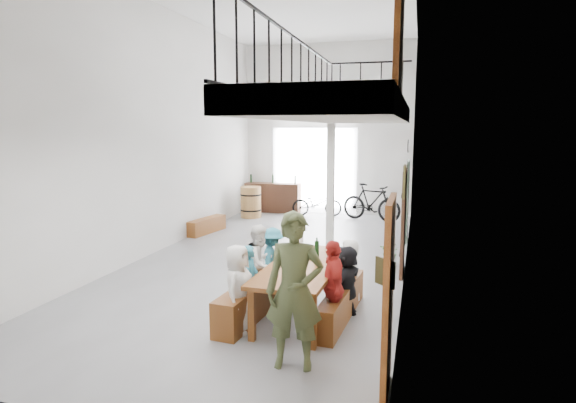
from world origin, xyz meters
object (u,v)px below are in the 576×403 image
(tasting_table, at_px, (304,270))
(bench_inner, at_px, (257,296))
(oak_barrel, at_px, (251,202))
(bicycle_near, at_px, (317,203))
(serving_counter, at_px, (273,198))
(side_bench, at_px, (207,225))
(host_standing, at_px, (295,291))

(tasting_table, bearing_deg, bench_inner, -171.80)
(oak_barrel, height_order, bicycle_near, oak_barrel)
(bench_inner, bearing_deg, serving_counter, 110.76)
(bench_inner, xyz_separation_m, side_bench, (-3.14, 5.02, -0.06))
(bicycle_near, bearing_deg, serving_counter, 66.00)
(serving_counter, bearing_deg, bench_inner, -75.72)
(oak_barrel, bearing_deg, side_bench, -98.75)
(bench_inner, distance_m, bicycle_near, 8.30)
(side_bench, bearing_deg, serving_counter, 78.34)
(oak_barrel, bearing_deg, tasting_table, -64.90)
(bicycle_near, bearing_deg, oak_barrel, 101.19)
(serving_counter, bearing_deg, bicycle_near, -15.18)
(host_standing, height_order, bicycle_near, host_standing)
(oak_barrel, distance_m, serving_counter, 1.22)
(bench_inner, height_order, host_standing, host_standing)
(side_bench, bearing_deg, bicycle_near, 54.08)
(oak_barrel, distance_m, host_standing, 9.73)
(side_bench, height_order, host_standing, host_standing)
(tasting_table, height_order, side_bench, tasting_table)
(tasting_table, height_order, host_standing, host_standing)
(side_bench, bearing_deg, tasting_table, -52.06)
(tasting_table, relative_size, oak_barrel, 2.52)
(oak_barrel, height_order, serving_counter, same)
(tasting_table, bearing_deg, bicycle_near, 102.76)
(host_standing, bearing_deg, tasting_table, 92.13)
(bench_inner, distance_m, host_standing, 1.89)
(oak_barrel, bearing_deg, bench_inner, -69.78)
(serving_counter, xyz_separation_m, bicycle_near, (1.60, -0.40, -0.07))
(side_bench, relative_size, oak_barrel, 1.46)
(tasting_table, relative_size, host_standing, 1.33)
(tasting_table, bearing_deg, host_standing, -78.19)
(bench_inner, xyz_separation_m, bicycle_near, (-0.80, 8.26, 0.16))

